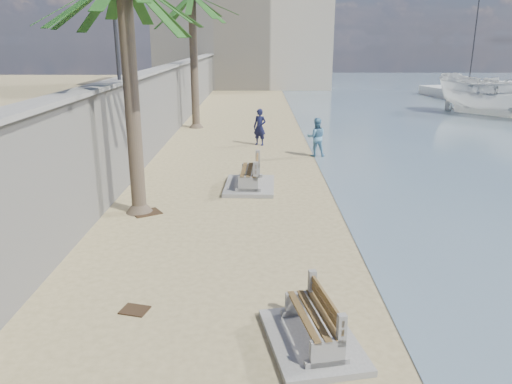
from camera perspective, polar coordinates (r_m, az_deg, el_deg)
name	(u,v)px	position (r m, az deg, el deg)	size (l,w,h in m)	color
seawall	(163,106)	(25.70, -10.60, 9.68)	(0.45, 70.00, 3.50)	gray
wall_cap	(161,69)	(25.54, -10.83, 13.68)	(0.80, 70.00, 0.12)	gray
end_building	(243,20)	(57.12, -1.45, 19.08)	(18.00, 12.00, 14.00)	#B7AA93
bench_near	(313,323)	(8.60, 6.51, -14.67)	(1.79, 2.31, 0.87)	gray
bench_far	(250,175)	(17.10, -0.73, 1.94)	(1.76, 2.51, 1.02)	gray
person_a	(260,124)	(24.17, 0.43, 7.73)	(0.72, 0.49, 2.01)	#131534
person_b	(316,135)	(21.94, 6.90, 6.46)	(0.90, 0.69, 1.86)	#5287AA
boat_cruiser	(500,93)	(37.23, 26.11, 10.13)	(3.31, 3.41, 3.90)	silver
yacht_near	(510,96)	(48.52, 27.01, 9.79)	(10.67, 2.99, 1.50)	silver
yacht_far	(456,94)	(47.65, 21.91, 10.31)	(8.79, 2.46, 1.50)	silver
sailboat_west	(469,86)	(56.79, 23.13, 11.05)	(5.72, 5.09, 9.66)	silver
debris_c	(147,213)	(15.04, -12.39, -2.32)	(0.78, 0.62, 0.03)	#382616
debris_d	(135,310)	(9.91, -13.69, -12.97)	(0.50, 0.40, 0.03)	#382616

